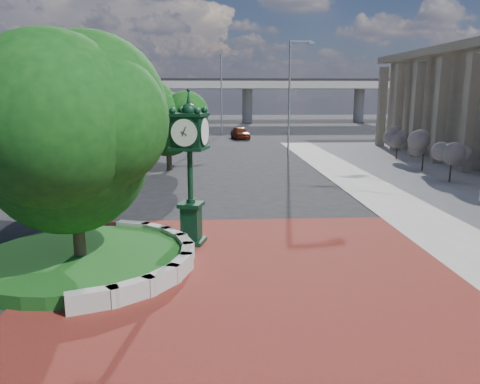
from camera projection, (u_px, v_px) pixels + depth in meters
name	position (u px, v px, depth m)	size (l,w,h in m)	color
ground	(246.00, 263.00, 14.39)	(200.00, 200.00, 0.00)	black
plaza	(249.00, 275.00, 13.41)	(12.00, 12.00, 0.04)	maroon
planter_wall	(158.00, 257.00, 14.19)	(2.96, 6.77, 0.54)	#9E9B93
grass_bed	(81.00, 260.00, 14.08)	(6.10, 6.10, 0.40)	#134416
overpass	(218.00, 85.00, 81.40)	(90.00, 12.00, 7.50)	#9E9B93
tree_planter	(72.00, 144.00, 13.35)	(5.20, 5.20, 6.33)	#38281C
tree_street	(168.00, 122.00, 31.08)	(4.40, 4.40, 5.45)	#38281C
post_clock	(190.00, 162.00, 15.68)	(1.29, 1.29, 5.21)	black
parked_car	(240.00, 133.00, 53.40)	(1.64, 4.09, 1.39)	#561D0C
street_lamp_near	(292.00, 89.00, 38.58)	(2.09, 0.47, 9.32)	slate
street_lamp_far	(223.00, 88.00, 57.61)	(2.21, 0.37, 9.84)	slate
shrub_near	(452.00, 156.00, 27.04)	(1.20, 1.20, 2.20)	#38281C
shrub_mid	(424.00, 148.00, 31.05)	(1.20, 1.20, 2.20)	#38281C
shrub_far	(397.00, 139.00, 36.58)	(1.20, 1.20, 2.20)	#38281C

